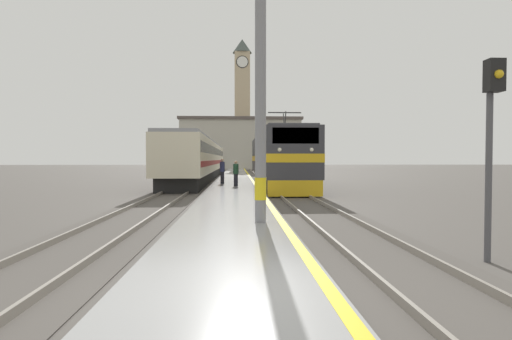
% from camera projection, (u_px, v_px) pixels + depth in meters
% --- Properties ---
extents(ground_plane, '(200.00, 200.00, 0.00)m').
position_uv_depth(ground_plane, '(236.00, 181.00, 35.43)').
color(ground_plane, '#514C47').
extents(platform, '(3.00, 140.00, 0.27)m').
position_uv_depth(platform, '(235.00, 183.00, 30.44)').
color(platform, '#999999').
rests_on(platform, ground).
extents(rail_track_near, '(2.83, 140.00, 0.16)m').
position_uv_depth(rail_track_near, '(275.00, 184.00, 30.58)').
color(rail_track_near, '#514C47').
rests_on(rail_track_near, ground).
extents(rail_track_far, '(2.84, 140.00, 0.16)m').
position_uv_depth(rail_track_far, '(192.00, 184.00, 30.28)').
color(rail_track_far, '#514C47').
rests_on(rail_track_far, ground).
extents(locomotive_train, '(2.92, 18.78, 4.82)m').
position_uv_depth(locomotive_train, '(277.00, 159.00, 29.01)').
color(locomotive_train, black).
rests_on(locomotive_train, ground).
extents(passenger_train, '(2.92, 34.28, 3.63)m').
position_uv_depth(passenger_train, '(202.00, 159.00, 38.64)').
color(passenger_train, black).
rests_on(passenger_train, ground).
extents(catenary_mast, '(2.57, 0.32, 8.45)m').
position_uv_depth(catenary_mast, '(263.00, 66.00, 10.60)').
color(catenary_mast, gray).
rests_on(catenary_mast, platform).
extents(person_on_platform, '(0.34, 0.34, 1.59)m').
position_uv_depth(person_on_platform, '(236.00, 173.00, 25.07)').
color(person_on_platform, '#23232D').
rests_on(person_on_platform, platform).
extents(second_waiting_passenger, '(0.34, 0.34, 1.72)m').
position_uv_depth(second_waiting_passenger, '(222.00, 170.00, 27.52)').
color(second_waiting_passenger, '#23232D').
rests_on(second_waiting_passenger, platform).
extents(clock_tower, '(3.92, 3.92, 26.62)m').
position_uv_depth(clock_tower, '(242.00, 101.00, 82.32)').
color(clock_tower, tan).
rests_on(clock_tower, ground).
extents(station_building, '(22.55, 10.24, 9.61)m').
position_uv_depth(station_building, '(240.00, 144.00, 76.28)').
color(station_building, '#B7B2A3').
rests_on(station_building, ground).
extents(signal_post, '(0.30, 0.39, 3.80)m').
position_uv_depth(signal_post, '(492.00, 127.00, 7.44)').
color(signal_post, '#4C4C51').
rests_on(signal_post, ground).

